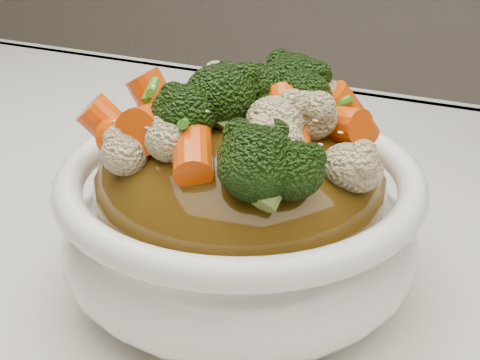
% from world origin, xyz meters
% --- Properties ---
extents(tablecloth, '(1.20, 0.80, 0.04)m').
position_xyz_m(tablecloth, '(0.00, 0.00, 0.73)').
color(tablecloth, silver).
rests_on(tablecloth, dining_table).
extents(bowl, '(0.25, 0.25, 0.09)m').
position_xyz_m(bowl, '(0.01, 0.00, 0.80)').
color(bowl, white).
rests_on(bowl, tablecloth).
extents(sauce_base, '(0.20, 0.20, 0.10)m').
position_xyz_m(sauce_base, '(0.01, 0.00, 0.83)').
color(sauce_base, '#4E350D').
rests_on(sauce_base, bowl).
extents(carrots, '(0.20, 0.20, 0.05)m').
position_xyz_m(carrots, '(0.01, 0.00, 0.89)').
color(carrots, '#E74C07').
rests_on(carrots, sauce_base).
extents(broccoli, '(0.20, 0.20, 0.05)m').
position_xyz_m(broccoli, '(0.01, 0.00, 0.89)').
color(broccoli, black).
rests_on(broccoli, sauce_base).
extents(cauliflower, '(0.20, 0.20, 0.04)m').
position_xyz_m(cauliflower, '(0.01, 0.00, 0.89)').
color(cauliflower, beige).
rests_on(cauliflower, sauce_base).
extents(scallions, '(0.15, 0.15, 0.02)m').
position_xyz_m(scallions, '(0.01, 0.00, 0.89)').
color(scallions, '#37831E').
rests_on(scallions, sauce_base).
extents(sesame_seeds, '(0.18, 0.18, 0.01)m').
position_xyz_m(sesame_seeds, '(0.01, 0.00, 0.89)').
color(sesame_seeds, beige).
rests_on(sesame_seeds, sauce_base).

